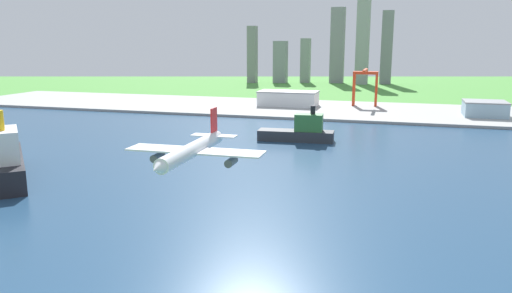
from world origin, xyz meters
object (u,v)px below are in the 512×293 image
(port_crane_red, at_px, (365,79))
(warehouse_main, at_px, (288,98))
(airplane_landing, at_px, (192,151))
(cargo_ship, at_px, (4,161))
(warehouse_annex, at_px, (485,109))
(container_barge, at_px, (300,131))

(port_crane_red, height_order, warehouse_main, port_crane_red)
(warehouse_main, bearing_deg, airplane_landing, -81.52)
(cargo_ship, height_order, warehouse_main, cargo_ship)
(cargo_ship, relative_size, warehouse_annex, 1.78)
(warehouse_main, distance_m, warehouse_annex, 189.14)
(cargo_ship, bearing_deg, container_barge, 49.44)
(container_barge, bearing_deg, warehouse_main, 105.46)
(airplane_landing, height_order, port_crane_red, airplane_landing)
(container_barge, xyz_separation_m, cargo_ship, (-121.40, -141.85, 3.05))
(airplane_landing, distance_m, cargo_ship, 146.61)
(container_barge, height_order, warehouse_main, container_barge)
(cargo_ship, distance_m, port_crane_red, 367.62)
(port_crane_red, bearing_deg, warehouse_main, -165.70)
(airplane_landing, xyz_separation_m, container_barge, (-8.44, 204.44, -29.84))
(container_barge, xyz_separation_m, port_crane_red, (29.61, 192.73, 23.18))
(airplane_landing, xyz_separation_m, warehouse_main, (-56.29, 377.42, -26.76))
(cargo_ship, bearing_deg, airplane_landing, -25.74)
(airplane_landing, bearing_deg, cargo_ship, 154.26)
(cargo_ship, xyz_separation_m, port_crane_red, (151.01, 334.57, 20.13))
(airplane_landing, relative_size, port_crane_red, 1.20)
(container_barge, bearing_deg, warehouse_annex, 46.93)
(cargo_ship, distance_m, warehouse_main, 323.30)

